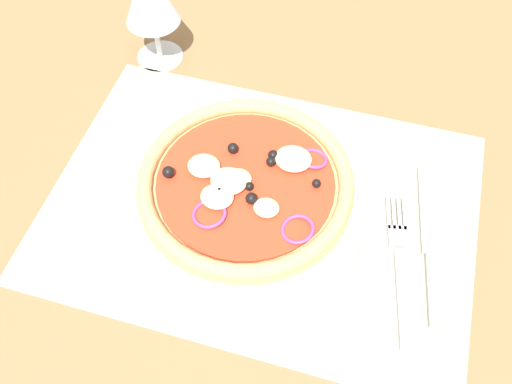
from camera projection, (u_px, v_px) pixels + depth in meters
The scene contains 6 objects.
ground_plane at pixel (261, 212), 66.54cm from camera, with size 190.00×140.00×2.40cm, color olive.
placemat at pixel (261, 205), 65.39cm from camera, with size 48.68×34.90×0.40cm, color gray.
plate at pixel (246, 191), 65.52cm from camera, with size 29.30×29.30×1.26cm, color white.
pizza at pixel (246, 182), 64.08cm from camera, with size 24.83×24.83×2.70cm.
fork at pixel (399, 259), 60.98cm from camera, with size 4.99×17.95×0.44cm.
knife at pixel (430, 239), 62.34cm from camera, with size 4.78×20.01×0.62cm.
Camera 1 is at (9.27, -34.50, 54.99)cm, focal length 39.69 mm.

